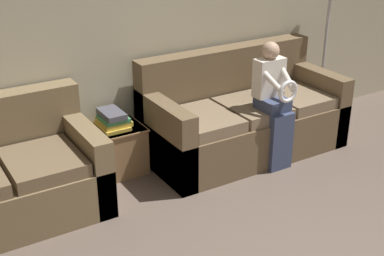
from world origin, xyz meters
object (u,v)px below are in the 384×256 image
object	(u,v)px
couch_main	(242,118)
couch_side	(2,180)
book_stack	(113,120)
child_left_seated	(274,100)
side_shelf	(115,150)

from	to	relation	value
couch_main	couch_side	size ratio (longest dim) A/B	1.29
couch_main	book_stack	xyz separation A→B (m)	(-1.27, 0.23, 0.18)
couch_side	couch_main	bearing A→B (deg)	-0.54
child_left_seated	side_shelf	bearing A→B (deg)	155.67
couch_main	side_shelf	world-z (taller)	couch_main
couch_side	side_shelf	distance (m)	1.07
couch_main	child_left_seated	world-z (taller)	child_left_seated
couch_main	side_shelf	bearing A→B (deg)	170.04
couch_main	book_stack	distance (m)	1.30
couch_main	side_shelf	distance (m)	1.30
side_shelf	couch_side	bearing A→B (deg)	-169.11
child_left_seated	side_shelf	world-z (taller)	child_left_seated
couch_main	couch_side	bearing A→B (deg)	179.46
couch_side	book_stack	bearing A→B (deg)	11.38
side_shelf	book_stack	distance (m)	0.29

